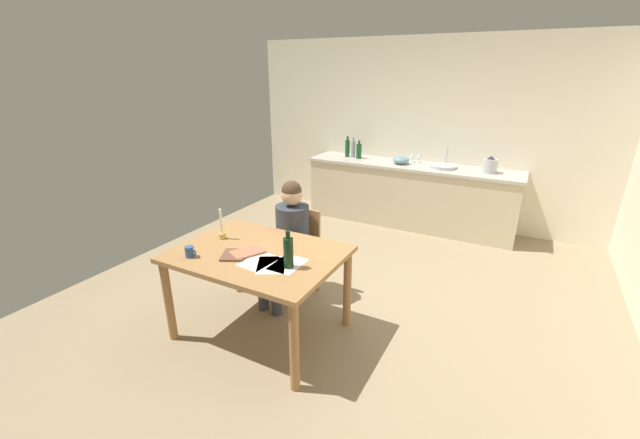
# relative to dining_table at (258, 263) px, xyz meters

# --- Properties ---
(ground_plane) EXTENTS (5.20, 5.20, 0.04)m
(ground_plane) POSITION_rel_dining_table_xyz_m (0.36, 0.90, -0.69)
(ground_plane) COLOR #937F60
(wall_back) EXTENTS (5.20, 0.12, 2.60)m
(wall_back) POSITION_rel_dining_table_xyz_m (0.36, 3.50, 0.63)
(wall_back) COLOR silver
(wall_back) RESTS_ON ground
(kitchen_counter) EXTENTS (2.97, 0.64, 0.90)m
(kitchen_counter) POSITION_rel_dining_table_xyz_m (0.36, 3.14, -0.21)
(kitchen_counter) COLOR beige
(kitchen_counter) RESTS_ON ground
(dining_table) EXTENTS (1.34, 1.00, 0.77)m
(dining_table) POSITION_rel_dining_table_xyz_m (0.00, 0.00, 0.00)
(dining_table) COLOR #9E7042
(dining_table) RESTS_ON ground
(chair_at_table) EXTENTS (0.43, 0.43, 0.87)m
(chair_at_table) POSITION_rel_dining_table_xyz_m (-0.07, 0.74, -0.18)
(chair_at_table) COLOR #9E7042
(chair_at_table) RESTS_ON ground
(person_seated) EXTENTS (0.35, 0.61, 1.19)m
(person_seated) POSITION_rel_dining_table_xyz_m (-0.08, 0.59, 0.01)
(person_seated) COLOR #333842
(person_seated) RESTS_ON ground
(coffee_mug) EXTENTS (0.11, 0.07, 0.09)m
(coffee_mug) POSITION_rel_dining_table_xyz_m (-0.42, -0.32, 0.14)
(coffee_mug) COLOR #33598C
(coffee_mug) RESTS_ON dining_table
(candlestick) EXTENTS (0.06, 0.06, 0.27)m
(candlestick) POSITION_rel_dining_table_xyz_m (-0.44, 0.07, 0.18)
(candlestick) COLOR gold
(candlestick) RESTS_ON dining_table
(book_magazine) EXTENTS (0.26, 0.27, 0.02)m
(book_magazine) POSITION_rel_dining_table_xyz_m (-0.12, -0.15, 0.11)
(book_magazine) COLOR brown
(book_magazine) RESTS_ON dining_table
(book_cookery) EXTENTS (0.27, 0.31, 0.02)m
(book_cookery) POSITION_rel_dining_table_xyz_m (-0.06, -0.06, 0.11)
(book_cookery) COLOR #A6664A
(book_cookery) RESTS_ON dining_table
(paper_letter) EXTENTS (0.33, 0.36, 0.00)m
(paper_letter) POSITION_rel_dining_table_xyz_m (0.23, -0.14, 0.10)
(paper_letter) COLOR white
(paper_letter) RESTS_ON dining_table
(paper_bill) EXTENTS (0.24, 0.32, 0.00)m
(paper_bill) POSITION_rel_dining_table_xyz_m (0.11, -0.13, 0.10)
(paper_bill) COLOR white
(paper_bill) RESTS_ON dining_table
(paper_envelope) EXTENTS (0.21, 0.30, 0.00)m
(paper_envelope) POSITION_rel_dining_table_xyz_m (0.33, -0.07, 0.10)
(paper_envelope) COLOR white
(paper_envelope) RESTS_ON dining_table
(wine_bottle_on_table) EXTENTS (0.08, 0.08, 0.30)m
(wine_bottle_on_table) POSITION_rel_dining_table_xyz_m (0.37, -0.11, 0.23)
(wine_bottle_on_table) COLOR black
(wine_bottle_on_table) RESTS_ON dining_table
(sink_unit) EXTENTS (0.36, 0.36, 0.24)m
(sink_unit) POSITION_rel_dining_table_xyz_m (0.80, 3.14, 0.26)
(sink_unit) COLOR #B2B7BC
(sink_unit) RESTS_ON kitchen_counter
(bottle_oil) EXTENTS (0.07, 0.07, 0.31)m
(bottle_oil) POSITION_rel_dining_table_xyz_m (-0.67, 3.20, 0.37)
(bottle_oil) COLOR #194C23
(bottle_oil) RESTS_ON kitchen_counter
(bottle_vinegar) EXTENTS (0.06, 0.06, 0.30)m
(bottle_vinegar) POSITION_rel_dining_table_xyz_m (-0.57, 3.21, 0.36)
(bottle_vinegar) COLOR #8C999E
(bottle_vinegar) RESTS_ON kitchen_counter
(bottle_wine_red) EXTENTS (0.08, 0.08, 0.27)m
(bottle_wine_red) POSITION_rel_dining_table_xyz_m (-0.46, 3.17, 0.35)
(bottle_wine_red) COLOR #194C23
(bottle_wine_red) RESTS_ON kitchen_counter
(mixing_bowl) EXTENTS (0.24, 0.24, 0.11)m
(mixing_bowl) POSITION_rel_dining_table_xyz_m (0.21, 3.11, 0.29)
(mixing_bowl) COLOR #668C99
(mixing_bowl) RESTS_ON kitchen_counter
(stovetop_kettle) EXTENTS (0.18, 0.18, 0.22)m
(stovetop_kettle) POSITION_rel_dining_table_xyz_m (1.39, 3.14, 0.33)
(stovetop_kettle) COLOR #B7BABF
(stovetop_kettle) RESTS_ON kitchen_counter
(wine_glass_near_sink) EXTENTS (0.07, 0.07, 0.15)m
(wine_glass_near_sink) POSITION_rel_dining_table_xyz_m (0.42, 3.29, 0.34)
(wine_glass_near_sink) COLOR silver
(wine_glass_near_sink) RESTS_ON kitchen_counter
(wine_glass_by_kettle) EXTENTS (0.07, 0.07, 0.15)m
(wine_glass_by_kettle) POSITION_rel_dining_table_xyz_m (0.33, 3.29, 0.34)
(wine_glass_by_kettle) COLOR silver
(wine_glass_by_kettle) RESTS_ON kitchen_counter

